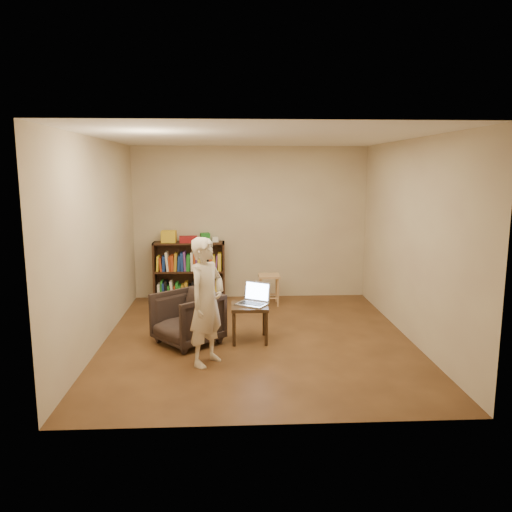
{
  "coord_description": "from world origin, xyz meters",
  "views": [
    {
      "loc": [
        -0.34,
        -6.29,
        2.21
      ],
      "look_at": [
        -0.0,
        0.35,
        1.05
      ],
      "focal_mm": 35.0,
      "sensor_mm": 36.0,
      "label": 1
    }
  ],
  "objects_px": {
    "armchair": "(188,318)",
    "person": "(207,302)",
    "laptop": "(254,299)",
    "bookshelf": "(190,274)",
    "side_table": "(250,311)",
    "stool": "(269,281)"
  },
  "relations": [
    {
      "from": "bookshelf",
      "to": "side_table",
      "type": "distance_m",
      "value": 2.35
    },
    {
      "from": "armchair",
      "to": "person",
      "type": "xyz_separation_m",
      "value": [
        0.28,
        -0.69,
        0.4
      ]
    },
    {
      "from": "side_table",
      "to": "person",
      "type": "bearing_deg",
      "value": -124.34
    },
    {
      "from": "armchair",
      "to": "side_table",
      "type": "distance_m",
      "value": 0.8
    },
    {
      "from": "bookshelf",
      "to": "person",
      "type": "distance_m",
      "value": 2.95
    },
    {
      "from": "person",
      "to": "laptop",
      "type": "bearing_deg",
      "value": -1.05
    },
    {
      "from": "laptop",
      "to": "person",
      "type": "height_order",
      "value": "person"
    },
    {
      "from": "stool",
      "to": "side_table",
      "type": "bearing_deg",
      "value": -102.5
    },
    {
      "from": "bookshelf",
      "to": "laptop",
      "type": "bearing_deg",
      "value": -64.54
    },
    {
      "from": "stool",
      "to": "laptop",
      "type": "distance_m",
      "value": 1.75
    },
    {
      "from": "person",
      "to": "bookshelf",
      "type": "bearing_deg",
      "value": 43.06
    },
    {
      "from": "armchair",
      "to": "side_table",
      "type": "xyz_separation_m",
      "value": [
        0.8,
        0.06,
        0.07
      ]
    },
    {
      "from": "bookshelf",
      "to": "armchair",
      "type": "bearing_deg",
      "value": -86.15
    },
    {
      "from": "bookshelf",
      "to": "laptop",
      "type": "distance_m",
      "value": 2.33
    },
    {
      "from": "side_table",
      "to": "laptop",
      "type": "relative_size",
      "value": 1.0
    },
    {
      "from": "stool",
      "to": "person",
      "type": "relative_size",
      "value": 0.34
    },
    {
      "from": "bookshelf",
      "to": "armchair",
      "type": "relative_size",
      "value": 1.64
    },
    {
      "from": "bookshelf",
      "to": "stool",
      "type": "height_order",
      "value": "bookshelf"
    },
    {
      "from": "bookshelf",
      "to": "side_table",
      "type": "bearing_deg",
      "value": -66.24
    },
    {
      "from": "armchair",
      "to": "laptop",
      "type": "distance_m",
      "value": 0.89
    },
    {
      "from": "stool",
      "to": "person",
      "type": "bearing_deg",
      "value": -109.81
    },
    {
      "from": "stool",
      "to": "person",
      "type": "xyz_separation_m",
      "value": [
        -0.9,
        -2.51,
        0.33
      ]
    }
  ]
}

